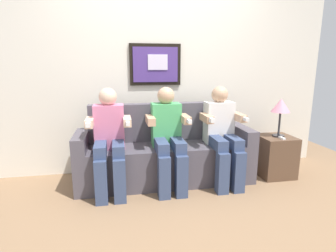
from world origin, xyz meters
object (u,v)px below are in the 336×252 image
couch (165,155)px  person_in_middle (168,134)px  spare_remote_on_table (281,138)px  table_lamp (281,107)px  side_table_right (275,156)px  person_on_left (109,137)px  person_on_right (222,132)px

couch → person_in_middle: size_ratio=1.81×
couch → spare_remote_on_table: couch is taller
person_in_middle → table_lamp: person_in_middle is taller
side_table_right → spare_remote_on_table: 0.28m
person_on_left → side_table_right: 2.02m
side_table_right → table_lamp: size_ratio=1.09×
person_in_middle → person_on_right: bearing=-0.0°
person_in_middle → spare_remote_on_table: 1.35m
side_table_right → table_lamp: table_lamp is taller
person_on_left → person_in_middle: (0.63, 0.00, -0.00)m
table_lamp → side_table_right: bearing=158.9°
couch → person_on_right: 0.71m
couch → person_on_right: bearing=-15.0°
person_on_left → side_table_right: person_on_left is taller
person_on_right → spare_remote_on_table: bearing=-2.9°
side_table_right → person_on_left: bearing=-178.2°
couch → person_on_left: size_ratio=1.81×
person_in_middle → person_on_right: size_ratio=1.00×
person_on_left → person_on_right: size_ratio=1.00×
couch → person_on_right: (0.63, -0.17, 0.29)m
side_table_right → spare_remote_on_table: bearing=-93.3°
person_on_left → spare_remote_on_table: 1.98m
person_on_right → table_lamp: (0.74, 0.06, 0.25)m
person_in_middle → person_on_right: same height
couch → table_lamp: size_ratio=4.37×
side_table_right → couch: bearing=175.5°
couch → person_on_left: (-0.63, -0.17, 0.29)m
spare_remote_on_table → person_in_middle: bearing=178.4°
person_on_right → person_on_left: bearing=180.0°
table_lamp → spare_remote_on_table: 0.36m
couch → spare_remote_on_table: 1.38m
person_on_left → table_lamp: person_on_left is taller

